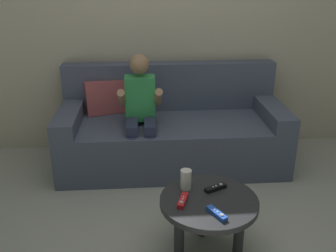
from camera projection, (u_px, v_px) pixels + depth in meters
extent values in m
cube|color=#B2A38E|center=(171.00, 13.00, 3.29)|extent=(4.49, 0.05, 2.50)
cube|color=#474C60|center=(172.00, 142.00, 3.28)|extent=(1.90, 0.80, 0.41)
cube|color=#474C60|center=(169.00, 86.00, 3.42)|extent=(1.90, 0.16, 0.42)
cube|color=#474C60|center=(70.00, 116.00, 3.12)|extent=(0.18, 0.80, 0.13)
cube|color=#474C60|center=(271.00, 111.00, 3.23)|extent=(0.18, 0.80, 0.13)
cube|color=#B24C51|center=(107.00, 97.00, 3.33)|extent=(0.39, 0.23, 0.30)
cylinder|color=#282D47|center=(133.00, 162.00, 2.94)|extent=(0.08, 0.08, 0.41)
cylinder|color=#282D47|center=(151.00, 161.00, 2.95)|extent=(0.08, 0.08, 0.41)
cube|color=#282D47|center=(132.00, 126.00, 2.99)|extent=(0.09, 0.30, 0.09)
cube|color=#282D47|center=(150.00, 126.00, 3.00)|extent=(0.09, 0.30, 0.09)
cube|color=#33934C|center=(140.00, 98.00, 3.06)|extent=(0.24, 0.14, 0.37)
cylinder|color=#936B4C|center=(122.00, 98.00, 2.91)|extent=(0.06, 0.27, 0.21)
cylinder|color=#936B4C|center=(158.00, 97.00, 2.93)|extent=(0.06, 0.27, 0.21)
sphere|color=#936B4C|center=(139.00, 64.00, 2.95)|extent=(0.16, 0.16, 0.16)
cylinder|color=#232326|center=(209.00, 202.00, 2.14)|extent=(0.56, 0.56, 0.04)
cylinder|color=#232326|center=(179.00, 236.00, 2.16)|extent=(0.06, 0.06, 0.35)
cylinder|color=#232326|center=(239.00, 233.00, 2.18)|extent=(0.06, 0.06, 0.35)
cylinder|color=#232326|center=(203.00, 212.00, 2.38)|extent=(0.06, 0.06, 0.35)
cube|color=black|center=(216.00, 188.00, 2.22)|extent=(0.14, 0.09, 0.02)
cylinder|color=#99999E|center=(221.00, 184.00, 2.24)|extent=(0.02, 0.02, 0.00)
cylinder|color=silver|center=(216.00, 186.00, 2.22)|extent=(0.01, 0.01, 0.00)
cylinder|color=silver|center=(213.00, 187.00, 2.21)|extent=(0.01, 0.01, 0.00)
cube|color=blue|center=(217.00, 213.00, 1.99)|extent=(0.10, 0.14, 0.02)
cylinder|color=#99999E|center=(222.00, 215.00, 1.96)|extent=(0.02, 0.02, 0.00)
cylinder|color=silver|center=(217.00, 212.00, 1.98)|extent=(0.01, 0.01, 0.00)
cylinder|color=silver|center=(215.00, 210.00, 2.00)|extent=(0.01, 0.01, 0.00)
cube|color=red|center=(183.00, 200.00, 2.10)|extent=(0.08, 0.14, 0.02)
cylinder|color=#99999E|center=(181.00, 202.00, 2.06)|extent=(0.02, 0.02, 0.00)
cylinder|color=silver|center=(183.00, 199.00, 2.09)|extent=(0.01, 0.01, 0.00)
cylinder|color=silver|center=(184.00, 197.00, 2.11)|extent=(0.01, 0.01, 0.00)
cylinder|color=silver|center=(186.00, 179.00, 2.22)|extent=(0.07, 0.07, 0.12)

